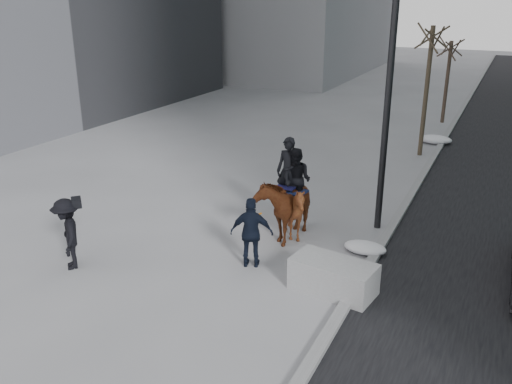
% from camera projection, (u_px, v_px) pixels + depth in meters
% --- Properties ---
extents(ground, '(120.00, 120.00, 0.00)m').
position_uv_depth(ground, '(235.00, 265.00, 13.25)').
color(ground, gray).
rests_on(ground, ground).
extents(curb, '(0.25, 90.00, 0.12)m').
position_uv_depth(curb, '(427.00, 167.00, 20.49)').
color(curb, gray).
rests_on(curb, ground).
extents(planter, '(1.95, 1.19, 0.73)m').
position_uv_depth(planter, '(333.00, 277.00, 11.95)').
color(planter, '#949497').
rests_on(planter, ground).
extents(tree_near, '(1.20, 1.20, 5.68)m').
position_uv_depth(tree_near, '(427.00, 86.00, 21.30)').
color(tree_near, '#3B2F23').
rests_on(tree_near, ground).
extents(tree_far, '(1.20, 1.20, 4.52)m').
position_uv_depth(tree_far, '(447.00, 78.00, 27.14)').
color(tree_far, '#32241D').
rests_on(tree_far, ground).
extents(mounted_left, '(1.05, 2.14, 2.72)m').
position_uv_depth(mounted_left, '(286.00, 200.00, 14.55)').
color(mounted_left, '#4B1E0F').
rests_on(mounted_left, ground).
extents(mounted_right, '(1.47, 1.61, 2.46)m').
position_uv_depth(mounted_right, '(294.00, 203.00, 14.42)').
color(mounted_right, '#44160D').
rests_on(mounted_right, ground).
extents(feeder, '(1.11, 1.01, 1.75)m').
position_uv_depth(feeder, '(252.00, 233.00, 12.91)').
color(feeder, black).
rests_on(feeder, ground).
extents(camera_crew, '(1.27, 1.26, 1.75)m').
position_uv_depth(camera_crew, '(68.00, 234.00, 12.84)').
color(camera_crew, black).
rests_on(camera_crew, ground).
extents(lamppost, '(0.25, 1.31, 9.09)m').
position_uv_depth(lamppost, '(393.00, 46.00, 13.74)').
color(lamppost, black).
rests_on(lamppost, ground).
extents(snow_piles, '(1.43, 12.74, 0.36)m').
position_uv_depth(snow_piles, '(421.00, 162.00, 20.82)').
color(snow_piles, silver).
rests_on(snow_piles, ground).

